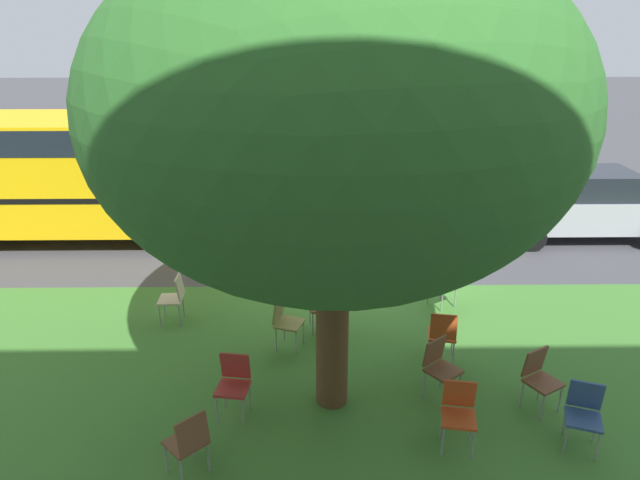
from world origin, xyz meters
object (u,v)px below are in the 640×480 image
school_bus (127,166)px  chair_7 (584,411)px  chair_6 (459,410)px  chair_8 (440,364)px  chair_3 (325,302)px  chair_1 (285,319)px  chair_5 (174,295)px  chair_0 (446,280)px  chair_10 (188,440)px  chair_9 (234,380)px  street_tree (334,112)px  chair_4 (539,375)px  parked_car (583,204)px  chair_2 (442,333)px

school_bus → chair_7: bearing=136.0°
chair_6 → chair_7: same height
chair_7 → chair_8: size_ratio=1.00×
chair_3 → chair_8: same height
chair_1 → chair_5: bearing=-23.2°
chair_6 → chair_7: size_ratio=1.00×
chair_0 → chair_10: 5.73m
chair_9 → school_bus: bearing=-64.1°
street_tree → chair_0: (-2.19, -2.81, -3.50)m
chair_4 → school_bus: bearing=-42.0°
chair_4 → parked_car: size_ratio=0.24×
chair_0 → chair_9: size_ratio=1.00×
street_tree → chair_10: bearing=39.5°
street_tree → chair_2: street_tree is taller
chair_10 → chair_6: bearing=-171.2°
chair_1 → chair_4: 3.85m
street_tree → chair_8: size_ratio=6.96×
chair_4 → chair_7: bearing=110.1°
chair_1 → chair_10: same height
chair_1 → chair_6: bearing=134.2°
chair_0 → chair_2: size_ratio=1.00×
chair_6 → chair_3: bearing=-61.0°
street_tree → chair_5: street_tree is taller
chair_0 → chair_1: (2.89, 1.41, 0.00)m
chair_6 → chair_10: 3.27m
chair_8 → chair_2: bearing=-104.6°
chair_10 → parked_car: bearing=-135.8°
street_tree → school_bus: 8.24m
chair_10 → chair_8: bearing=-155.1°
chair_1 → school_bus: (3.88, -5.06, 1.24)m
chair_0 → chair_2: 1.94m
chair_6 → chair_8: bearing=-88.3°
chair_0 → chair_7: (-0.89, 3.75, 0.00)m
chair_1 → school_bus: size_ratio=0.08×
chair_0 → chair_8: 2.80m
chair_0 → school_bus: bearing=-28.3°
chair_2 → chair_7: (-1.35, 1.87, 0.00)m
street_tree → chair_8: street_tree is taller
chair_2 → chair_3: size_ratio=1.00×
chair_2 → chair_6: same height
chair_4 → chair_8: bearing=-12.4°
street_tree → chair_2: size_ratio=6.96×
chair_8 → chair_7: bearing=146.7°
street_tree → chair_6: street_tree is taller
chair_6 → chair_1: bearing=-45.8°
chair_4 → chair_6: bearing=29.1°
chair_3 → chair_2: bearing=149.9°
street_tree → parked_car: street_tree is taller
chair_3 → chair_7: bearing=137.1°
chair_5 → chair_6: size_ratio=1.00×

